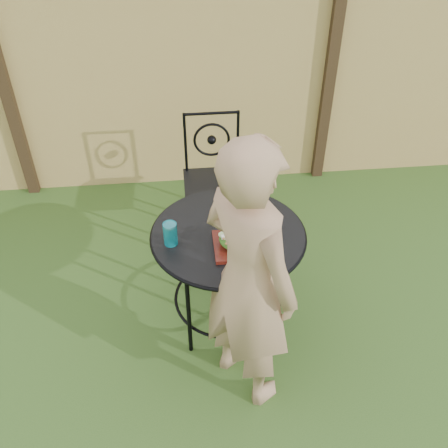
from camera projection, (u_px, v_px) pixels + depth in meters
The scene contains 9 objects.
ground at pixel (191, 384), 2.96m from camera, with size 60.00×60.00×0.00m, color #264C18.
fence at pixel (172, 82), 4.06m from camera, with size 8.00×0.12×1.90m.
patio_table at pixel (228, 250), 3.01m from camera, with size 0.92×0.92×0.72m.
patio_chair at pixel (214, 175), 3.80m from camera, with size 0.46×0.46×0.95m.
diner at pixel (248, 280), 2.49m from camera, with size 0.60×0.39×1.64m, color tan.
salad_plate at pixel (238, 245), 2.82m from camera, with size 0.27×0.27×0.02m, color #490A0F.
salad at pixel (238, 238), 2.78m from camera, with size 0.21×0.21×0.08m, color #235614.
fork at pixel (240, 220), 2.70m from camera, with size 0.01×0.01×0.18m, color silver.
drinking_glass at pixel (170, 234), 2.81m from camera, with size 0.08×0.08×0.14m, color #0B7C8A.
Camera 1 is at (0.02, -1.71, 2.60)m, focal length 40.00 mm.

